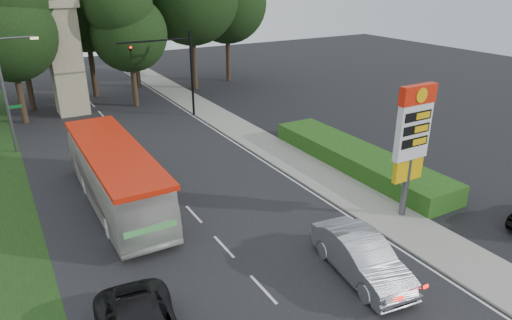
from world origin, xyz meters
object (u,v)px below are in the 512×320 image
streetlight_signs (7,89)px  sedan_silver (361,257)px  transit_bus (116,177)px  traffic_signal_mast (176,63)px  monument (65,55)px  gas_station_pylon (413,134)px

streetlight_signs → sedan_silver: size_ratio=1.50×
streetlight_signs → transit_bus: bearing=-71.1°
traffic_signal_mast → transit_bus: 16.34m
monument → sedan_silver: bearing=-79.0°
gas_station_pylon → transit_bus: (-12.25, 8.53, -2.81)m
transit_bus → traffic_signal_mast: bearing=57.1°
streetlight_signs → transit_bus: (3.94, -11.48, -2.80)m
traffic_signal_mast → streetlight_signs: (-12.67, -1.99, -0.23)m
traffic_signal_mast → transit_bus: traffic_signal_mast is taller
sedan_silver → gas_station_pylon: bearing=34.7°
monument → transit_bus: 19.81m
gas_station_pylon → monument: bearing=111.8°
transit_bus → streetlight_signs: bearing=108.9°
streetlight_signs → gas_station_pylon: bearing=-51.0°
transit_bus → monument: bearing=86.9°
streetlight_signs → sedan_silver: streetlight_signs is taller
gas_station_pylon → sedan_silver: (-5.23, -2.66, -3.57)m
gas_station_pylon → sedan_silver: gas_station_pylon is taller
transit_bus → sedan_silver: transit_bus is taller
gas_station_pylon → traffic_signal_mast: bearing=99.1°
gas_station_pylon → streetlight_signs: size_ratio=0.86×
sedan_silver → monument: bearing=108.8°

